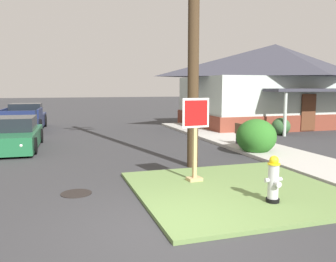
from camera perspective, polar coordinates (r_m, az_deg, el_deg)
ground_plane at (r=6.26m, az=0.81°, el=-15.73°), size 160.00×160.00×0.00m
grass_corner_patch at (r=8.54m, az=10.94°, el=-9.28°), size 4.62×4.57×0.08m
sidewalk_strip at (r=14.31m, az=14.22°, el=-2.64°), size 2.20×19.18×0.12m
fire_hydrant at (r=7.59m, az=16.64°, el=-7.61°), size 0.38×0.34×0.97m
stop_sign at (r=8.83m, az=4.38°, el=-1.65°), size 0.73×0.32×2.08m
manhole_cover at (r=8.48m, az=-14.59°, el=-9.71°), size 0.70×0.70×0.02m
parked_sedan_green at (r=15.20m, az=-23.54°, el=-0.62°), size 2.04×4.56×1.25m
pickup_truck_navy at (r=21.54m, az=-22.09°, el=1.76°), size 2.26×5.63×1.48m
street_bench at (r=14.14m, az=12.98°, el=-0.53°), size 0.47×1.76×0.85m
corner_house at (r=23.37m, az=16.76°, el=7.24°), size 11.10×8.14×5.07m
shrub_near_porch at (r=18.79m, az=17.75°, el=0.70°), size 0.93×0.93×0.88m
shrub_by_curb at (r=13.20m, az=14.03°, el=-0.89°), size 1.44×1.44×1.28m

